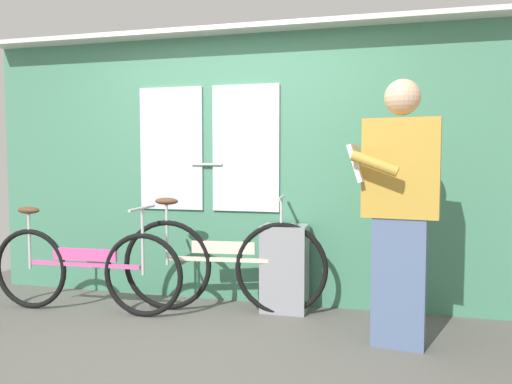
{
  "coord_description": "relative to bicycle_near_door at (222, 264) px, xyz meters",
  "views": [
    {
      "loc": [
        1.32,
        -2.92,
        1.27
      ],
      "look_at": [
        0.36,
        0.82,
        1.01
      ],
      "focal_mm": 35.03,
      "sensor_mm": 36.0,
      "label": 1
    }
  ],
  "objects": [
    {
      "name": "bicycle_leaning_behind",
      "position": [
        -1.1,
        -0.29,
        -0.04
      ],
      "size": [
        1.71,
        0.44,
        0.89
      ],
      "rotation": [
        0.0,
        0.0,
        0.03
      ],
      "color": "black",
      "rests_on": "ground_plane"
    },
    {
      "name": "passenger_reading_newspaper",
      "position": [
        1.38,
        -0.42,
        0.55
      ],
      "size": [
        0.61,
        0.55,
        1.79
      ],
      "rotation": [
        0.0,
        0.0,
        3.01
      ],
      "color": "slate",
      "rests_on": "ground_plane"
    },
    {
      "name": "train_door_wall",
      "position": [
        -0.05,
        0.38,
        0.84
      ],
      "size": [
        4.65,
        0.28,
        2.38
      ],
      "color": "#427F60",
      "rests_on": "ground_plane"
    },
    {
      "name": "trash_bin_by_wall",
      "position": [
        0.49,
        0.16,
        -0.04
      ],
      "size": [
        0.37,
        0.28,
        0.72
      ],
      "primitive_type": "cube",
      "color": "gray",
      "rests_on": "ground_plane"
    },
    {
      "name": "bicycle_near_door",
      "position": [
        0.0,
        0.0,
        0.0
      ],
      "size": [
        1.71,
        0.44,
        0.97
      ],
      "rotation": [
        0.0,
        0.0,
        0.1
      ],
      "color": "black",
      "rests_on": "ground_plane"
    },
    {
      "name": "ground_plane",
      "position": [
        -0.04,
        -0.95,
        -0.42
      ],
      "size": [
        5.65,
        4.26,
        0.04
      ],
      "primitive_type": "cube",
      "color": "#56544F"
    }
  ]
}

